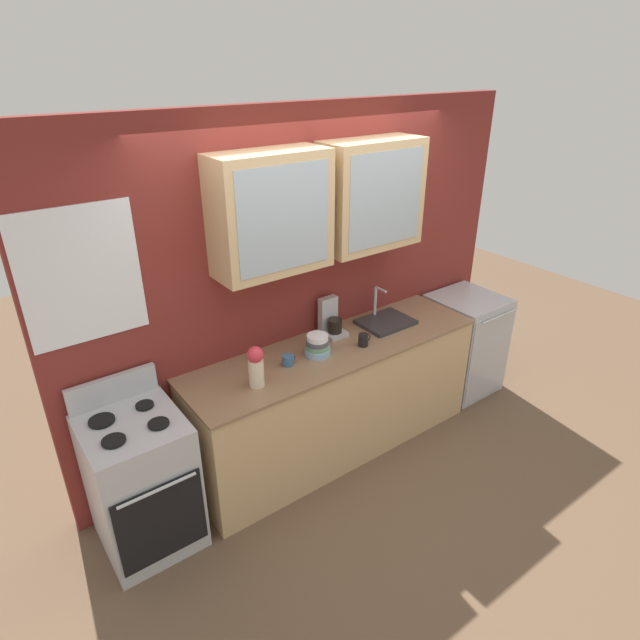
{
  "coord_description": "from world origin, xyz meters",
  "views": [
    {
      "loc": [
        -2.16,
        -2.72,
        2.88
      ],
      "look_at": [
        -0.15,
        0.0,
        1.2
      ],
      "focal_mm": 29.91,
      "sensor_mm": 36.0,
      "label": 1
    }
  ],
  "objects": [
    {
      "name": "ground_plane",
      "position": [
        0.0,
        0.0,
        0.0
      ],
      "size": [
        10.0,
        10.0,
        0.0
      ],
      "primitive_type": "plane",
      "color": "brown"
    },
    {
      "name": "back_wall_unit",
      "position": [
        -0.01,
        0.31,
        1.5
      ],
      "size": [
        3.87,
        0.43,
        2.62
      ],
      "color": "maroon",
      "rests_on": "ground_plane"
    },
    {
      "name": "counter",
      "position": [
        0.0,
        0.0,
        0.47
      ],
      "size": [
        2.39,
        0.66,
        0.93
      ],
      "color": "tan",
      "rests_on": "ground_plane"
    },
    {
      "name": "stove_range",
      "position": [
        -1.55,
        -0.0,
        0.47
      ],
      "size": [
        0.58,
        0.65,
        1.11
      ],
      "color": "silver",
      "rests_on": "ground_plane"
    },
    {
      "name": "sink_faucet",
      "position": [
        0.56,
        0.07,
        0.95
      ],
      "size": [
        0.42,
        0.33,
        0.29
      ],
      "color": "#2D2D30",
      "rests_on": "counter"
    },
    {
      "name": "bowl_stack",
      "position": [
        -0.18,
        -0.0,
        1.0
      ],
      "size": [
        0.19,
        0.19,
        0.16
      ],
      "color": "#8CB7E0",
      "rests_on": "counter"
    },
    {
      "name": "vase",
      "position": [
        -0.74,
        -0.09,
        1.08
      ],
      "size": [
        0.11,
        0.11,
        0.29
      ],
      "color": "beige",
      "rests_on": "counter"
    },
    {
      "name": "cup_near_sink",
      "position": [
        0.18,
        -0.1,
        0.98
      ],
      "size": [
        0.11,
        0.07,
        0.1
      ],
      "color": "black",
      "rests_on": "counter"
    },
    {
      "name": "cup_near_bowls",
      "position": [
        -0.43,
        -0.0,
        0.97
      ],
      "size": [
        0.11,
        0.08,
        0.08
      ],
      "color": "#38608C",
      "rests_on": "counter"
    },
    {
      "name": "dishwasher",
      "position": [
        1.52,
        -0.0,
        0.46
      ],
      "size": [
        0.59,
        0.64,
        0.93
      ],
      "color": "silver",
      "rests_on": "ground_plane"
    },
    {
      "name": "coffee_maker",
      "position": [
        0.1,
        0.2,
        1.04
      ],
      "size": [
        0.17,
        0.2,
        0.29
      ],
      "color": "#B7B7BC",
      "rests_on": "counter"
    }
  ]
}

